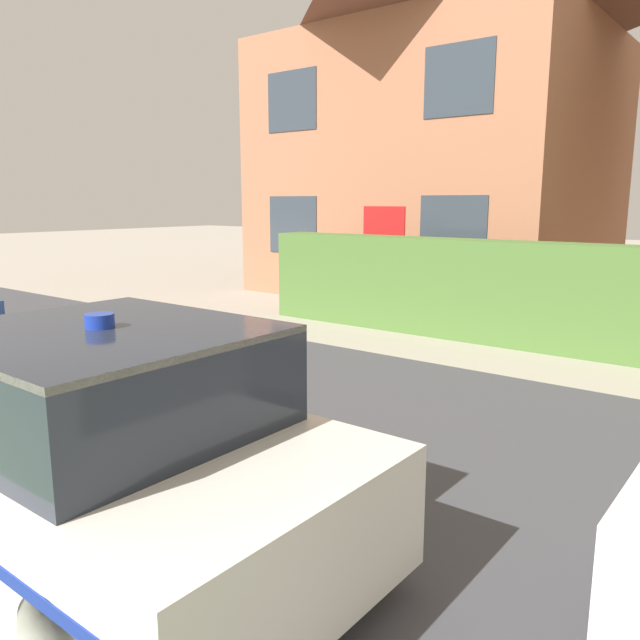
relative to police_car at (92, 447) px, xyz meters
The scene contains 4 objects.
road_strip 2.34m from the police_car, 116.92° to the left, with size 28.00×6.99×0.01m, color #424247.
garden_hedge 7.34m from the police_car, 90.50° to the left, with size 9.25×0.69×1.60m, color #4C7233.
police_car is the anchor object (origin of this frame).
house_left 13.51m from the police_car, 108.24° to the left, with size 7.70×6.96×8.24m.
Camera 1 is at (4.38, 0.12, 2.20)m, focal length 35.00 mm.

